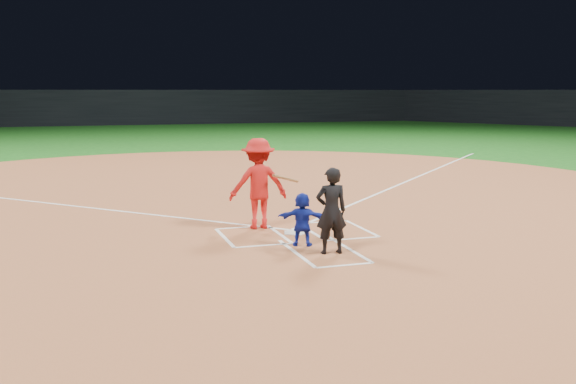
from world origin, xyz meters
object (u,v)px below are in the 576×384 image
object	(u,v)px
home_plate	(295,233)
batter_at_plate	(258,184)
umpire	(331,211)
catcher	(302,219)

from	to	relation	value
home_plate	batter_at_plate	world-z (taller)	batter_at_plate
home_plate	umpire	distance (m)	2.08
home_plate	batter_at_plate	distance (m)	1.41
catcher	umpire	distance (m)	0.88
catcher	umpire	bearing A→B (deg)	135.17
catcher	umpire	world-z (taller)	umpire
catcher	home_plate	bearing A→B (deg)	-79.36
home_plate	catcher	size ratio (longest dim) A/B	0.55
umpire	catcher	bearing A→B (deg)	-62.08
umpire	batter_at_plate	bearing A→B (deg)	-69.80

